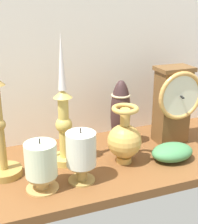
% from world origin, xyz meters
% --- Properties ---
extents(ground_plane, '(1.00, 0.36, 0.02)m').
position_xyz_m(ground_plane, '(0.00, 0.00, -0.01)').
color(ground_plane, brown).
extents(back_wall, '(1.20, 0.02, 0.65)m').
position_xyz_m(back_wall, '(0.00, 0.18, 0.33)').
color(back_wall, white).
rests_on(back_wall, ground_plane).
extents(mantel_clock, '(0.14, 0.10, 0.23)m').
position_xyz_m(mantel_clock, '(0.22, 0.03, 0.12)').
color(mantel_clock, brown).
rests_on(mantel_clock, ground_plane).
extents(candlestick_tall_left, '(0.07, 0.07, 0.35)m').
position_xyz_m(candlestick_tall_left, '(-0.12, 0.02, 0.12)').
color(candlestick_tall_left, tan).
rests_on(candlestick_tall_left, ground_plane).
extents(candlestick_tall_center, '(0.09, 0.09, 0.41)m').
position_xyz_m(candlestick_tall_center, '(-0.28, 0.01, 0.13)').
color(candlestick_tall_center, '#A88640').
rests_on(candlestick_tall_center, ground_plane).
extents(brass_vase_bulbous, '(0.09, 0.09, 0.16)m').
position_xyz_m(brass_vase_bulbous, '(0.03, -0.03, 0.07)').
color(brass_vase_bulbous, tan).
rests_on(brass_vase_bulbous, ground_plane).
extents(pillar_candle_front, '(0.08, 0.08, 0.13)m').
position_xyz_m(pillar_candle_front, '(-0.20, -0.08, 0.06)').
color(pillar_candle_front, tan).
rests_on(pillar_candle_front, ground_plane).
extents(pillar_candle_near_clock, '(0.07, 0.07, 0.14)m').
position_xyz_m(pillar_candle_near_clock, '(-0.10, -0.08, 0.07)').
color(pillar_candle_near_clock, '#AB8C49').
rests_on(pillar_candle_near_clock, ground_plane).
extents(tall_ceramic_vase, '(0.06, 0.06, 0.20)m').
position_xyz_m(tall_ceramic_vase, '(0.07, 0.07, 0.10)').
color(tall_ceramic_vase, '#382424').
rests_on(tall_ceramic_vase, ground_plane).
extents(ivy_sprig, '(0.12, 0.08, 0.05)m').
position_xyz_m(ivy_sprig, '(0.16, -0.07, 0.02)').
color(ivy_sprig, '#45854F').
rests_on(ivy_sprig, ground_plane).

